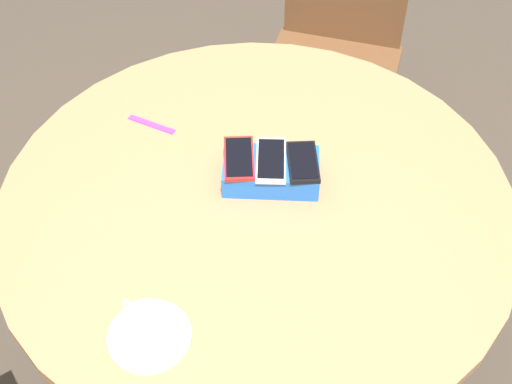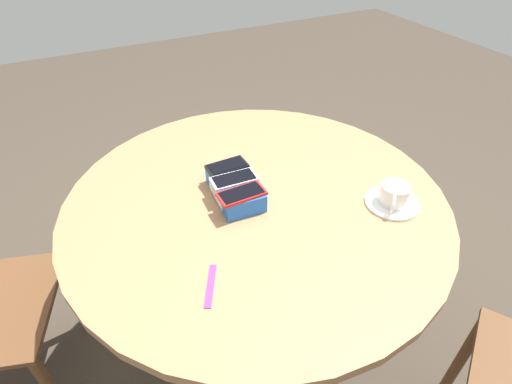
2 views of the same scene
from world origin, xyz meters
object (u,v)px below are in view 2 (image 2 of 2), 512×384
Objects in this scene: phone_red at (242,194)px; phone_box at (235,188)px; coffee_cup at (394,194)px; phone_black at (227,166)px; phone_white at (234,179)px; round_table at (256,225)px; saucer at (392,203)px; lanyard_strap at (211,285)px.

phone_box is at bearing 172.25° from phone_red.
coffee_cup is at bearing 58.26° from phone_box.
phone_black is 0.50m from coffee_cup.
phone_red is at bearing -113.22° from coffee_cup.
phone_white is at bearing 173.09° from phone_red.
phone_black is (-0.10, -0.05, 0.18)m from round_table.
saucer is at bearing 67.09° from phone_red.
phone_box is 2.25× the size of coffee_cup.
phone_box is at bearing -123.25° from round_table.
phone_box reaches higher than saucer.
coffee_cup is at bearing 93.67° from lanyard_strap.
phone_red is (0.07, -0.01, 0.03)m from phone_box.
coffee_cup is (0.24, 0.40, 0.01)m from phone_box.
round_table is at bearing 56.75° from phone_box.
round_table is 9.08× the size of lanyard_strap.
phone_red reaches higher than round_table.
round_table is 0.43m from coffee_cup.
coffee_cup is 0.78× the size of lanyard_strap.
phone_red is at bearing -112.91° from saucer.
phone_black is 1.27× the size of coffee_cup.
phone_black is at bearing -155.57° from round_table.
lanyard_strap is (0.04, -0.59, -0.04)m from coffee_cup.
round_table is 9.20× the size of phone_black.
round_table is at bearing 135.29° from lanyard_strap.
saucer is 1.25× the size of lanyard_strap.
round_table is 7.24× the size of saucer.
round_table is 0.19m from phone_red.
saucer is at bearing 133.38° from coffee_cup.
phone_white is (0.00, -0.00, 0.03)m from phone_box.
coffee_cup reaches higher than saucer.
round_table is 8.32× the size of phone_white.
phone_black is at bearing 150.59° from lanyard_strap.
saucer reaches higher than lanyard_strap.
phone_black is at bearing -128.83° from coffee_cup.
lanyard_strap reaches higher than round_table.
round_table is 0.21m from phone_black.
phone_red is 0.29m from lanyard_strap.
phone_white reaches higher than phone_red.
lanyard_strap is (0.25, -0.24, 0.12)m from round_table.
phone_box is at bearing -5.32° from phone_black.
phone_box is 1.60× the size of phone_white.
round_table is at bearing -121.14° from saucer.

